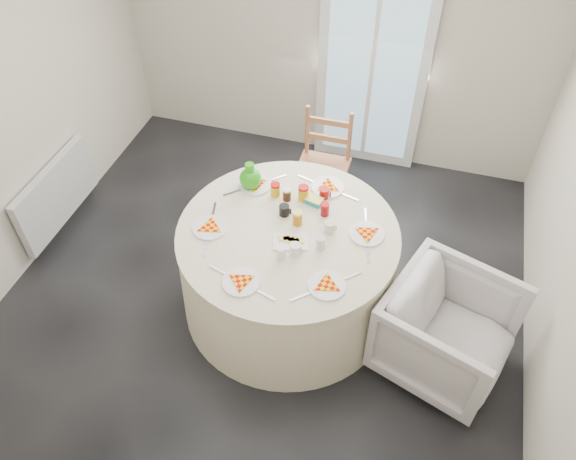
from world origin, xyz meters
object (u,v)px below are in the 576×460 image
(table, at_px, (288,270))
(green_pitcher, at_px, (250,178))
(wooden_chair, at_px, (322,169))
(armchair, at_px, (448,330))
(radiator, at_px, (57,194))

(table, distance_m, green_pitcher, 0.74)
(wooden_chair, xyz_separation_m, armchair, (1.22, -1.32, -0.08))
(radiator, xyz_separation_m, wooden_chair, (2.12, 0.87, 0.09))
(wooden_chair, bearing_deg, radiator, -157.84)
(table, distance_m, armchair, 1.22)
(radiator, height_order, armchair, armchair)
(radiator, height_order, table, table)
(green_pitcher, bearing_deg, armchair, -7.06)
(table, relative_size, wooden_chair, 1.66)
(table, xyz_separation_m, armchair, (1.20, -0.22, 0.02))
(wooden_chair, bearing_deg, armchair, -47.45)
(wooden_chair, height_order, green_pitcher, green_pitcher)
(armchair, distance_m, green_pitcher, 1.78)
(table, bearing_deg, armchair, -10.28)
(radiator, relative_size, armchair, 1.21)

